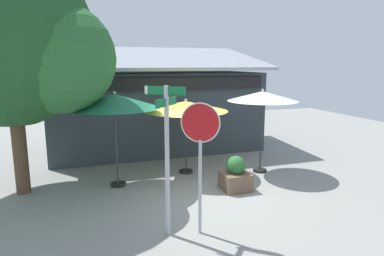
% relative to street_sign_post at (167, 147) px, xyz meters
% --- Properties ---
extents(ground_plane, '(28.00, 28.00, 0.10)m').
position_rel_street_sign_post_xyz_m(ground_plane, '(1.63, 1.87, -1.92)').
color(ground_plane, gray).
extents(cafe_building, '(8.61, 4.71, 4.21)m').
position_rel_street_sign_post_xyz_m(cafe_building, '(1.32, 7.44, -0.21)').
color(cafe_building, '#333D42').
rests_on(cafe_building, ground).
extents(street_sign_post, '(0.68, 0.64, 3.09)m').
position_rel_street_sign_post_xyz_m(street_sign_post, '(0.00, 0.00, 0.00)').
color(street_sign_post, '#A8AAB2').
rests_on(street_sign_post, ground).
extents(stop_sign, '(0.68, 0.45, 2.75)m').
position_rel_street_sign_post_xyz_m(stop_sign, '(0.65, -0.15, 0.06)').
color(stop_sign, '#A8AAB2').
rests_on(stop_sign, ground).
extents(patio_umbrella_forest_green_left, '(2.51, 2.51, 2.74)m').
position_rel_street_sign_post_xyz_m(patio_umbrella_forest_green_left, '(-0.67, 3.21, 0.58)').
color(patio_umbrella_forest_green_left, black).
rests_on(patio_umbrella_forest_green_left, ground).
extents(patio_umbrella_mustard_center, '(2.66, 2.66, 2.41)m').
position_rel_street_sign_post_xyz_m(patio_umbrella_mustard_center, '(1.55, 3.73, 0.29)').
color(patio_umbrella_mustard_center, black).
rests_on(patio_umbrella_mustard_center, ground).
extents(patio_umbrella_ivory_right, '(2.22, 2.22, 2.70)m').
position_rel_street_sign_post_xyz_m(patio_umbrella_ivory_right, '(3.89, 3.08, 0.58)').
color(patio_umbrella_ivory_right, black).
rests_on(patio_umbrella_ivory_right, ground).
extents(shade_tree, '(4.78, 4.36, 6.23)m').
position_rel_street_sign_post_xyz_m(shade_tree, '(-2.95, 3.37, 2.08)').
color(shade_tree, brown).
rests_on(shade_tree, ground).
extents(sidewalk_planter, '(0.76, 0.76, 0.98)m').
position_rel_street_sign_post_xyz_m(sidewalk_planter, '(2.43, 1.87, -1.47)').
color(sidewalk_planter, brown).
rests_on(sidewalk_planter, ground).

